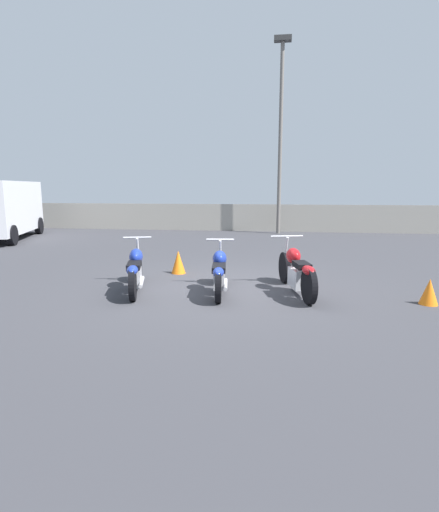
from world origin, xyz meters
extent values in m
plane|color=#38383D|center=(0.00, 0.00, 0.00)|extent=(60.00, 60.00, 0.00)
cube|color=#9E998E|center=(0.00, 10.42, 0.61)|extent=(40.00, 0.04, 1.21)
cylinder|color=slate|center=(1.21, 9.71, 3.87)|extent=(0.16, 0.16, 7.73)
cube|color=#333333|center=(1.21, 9.71, 7.83)|extent=(0.70, 0.35, 0.20)
cylinder|color=black|center=(-1.79, 0.34, 0.30)|extent=(0.25, 0.61, 0.60)
cylinder|color=black|center=(-1.39, -1.12, 0.30)|extent=(0.25, 0.61, 0.60)
cube|color=silver|center=(-1.57, -0.46, 0.27)|extent=(0.34, 0.58, 0.33)
ellipsoid|color=navy|center=(-1.64, -0.22, 0.63)|extent=(0.39, 0.57, 0.31)
cube|color=black|center=(-1.50, -0.71, 0.56)|extent=(0.38, 0.62, 0.10)
ellipsoid|color=navy|center=(-1.41, -1.07, 0.54)|extent=(0.31, 0.48, 0.16)
cylinder|color=silver|center=(-1.76, 0.24, 0.95)|extent=(0.56, 0.18, 0.04)
cylinder|color=silver|center=(-1.78, 0.29, 0.63)|extent=(0.11, 0.25, 0.63)
cylinder|color=silver|center=(-1.42, -0.58, 0.21)|extent=(0.26, 0.72, 0.07)
cylinder|color=black|center=(-0.04, 0.36, 0.29)|extent=(0.16, 0.60, 0.59)
cylinder|color=black|center=(0.12, -1.03, 0.29)|extent=(0.16, 0.60, 0.59)
cube|color=silver|center=(0.05, -0.40, 0.26)|extent=(0.25, 0.52, 0.32)
ellipsoid|color=navy|center=(0.02, -0.17, 0.62)|extent=(0.32, 0.47, 0.32)
cube|color=black|center=(0.07, -0.64, 0.54)|extent=(0.30, 0.61, 0.10)
ellipsoid|color=navy|center=(0.11, -0.98, 0.53)|extent=(0.25, 0.46, 0.16)
cylinder|color=silver|center=(-0.03, 0.26, 0.94)|extent=(0.56, 0.10, 0.04)
cylinder|color=silver|center=(-0.03, 0.31, 0.62)|extent=(0.08, 0.25, 0.63)
cylinder|color=silver|center=(0.18, -0.53, 0.21)|extent=(0.15, 0.73, 0.07)
cylinder|color=black|center=(1.29, 0.64, 0.32)|extent=(0.25, 0.65, 0.64)
cylinder|color=black|center=(1.67, -0.90, 0.32)|extent=(0.25, 0.65, 0.64)
cube|color=silver|center=(1.50, -0.21, 0.29)|extent=(0.33, 0.60, 0.35)
ellipsoid|color=#AD1419|center=(1.43, 0.05, 0.67)|extent=(0.37, 0.52, 0.31)
cube|color=black|center=(1.56, -0.47, 0.60)|extent=(0.35, 0.52, 0.10)
ellipsoid|color=#AD1419|center=(1.65, -0.85, 0.58)|extent=(0.30, 0.48, 0.16)
cylinder|color=silver|center=(1.31, 0.54, 0.99)|extent=(0.65, 0.19, 0.04)
cylinder|color=silver|center=(1.30, 0.59, 0.66)|extent=(0.11, 0.26, 0.65)
cylinder|color=silver|center=(1.65, -0.33, 0.22)|extent=(0.22, 0.63, 0.07)
cube|color=black|center=(-10.06, 8.38, 1.67)|extent=(1.79, 0.60, 0.57)
cylinder|color=black|center=(-8.94, 8.13, 0.35)|extent=(0.42, 0.73, 0.70)
cylinder|color=black|center=(-7.87, 4.81, 0.35)|extent=(0.42, 0.73, 0.70)
cone|color=orange|center=(3.70, -0.63, 0.22)|extent=(0.31, 0.31, 0.45)
cone|color=orange|center=(-1.14, 1.21, 0.27)|extent=(0.33, 0.33, 0.53)
camera|label=1|loc=(1.06, -7.67, 1.99)|focal=28.00mm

